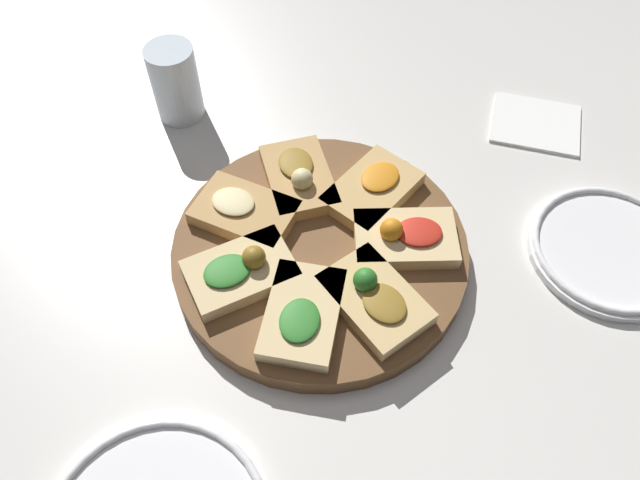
% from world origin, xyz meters
% --- Properties ---
extents(ground_plane, '(3.00, 3.00, 0.00)m').
position_xyz_m(ground_plane, '(0.00, 0.00, 0.00)').
color(ground_plane, silver).
extents(serving_board, '(0.34, 0.34, 0.02)m').
position_xyz_m(serving_board, '(0.00, 0.00, 0.01)').
color(serving_board, brown).
rests_on(serving_board, ground_plane).
extents(focaccia_slice_0, '(0.13, 0.11, 0.02)m').
position_xyz_m(focaccia_slice_0, '(0.09, -0.03, 0.03)').
color(focaccia_slice_0, tan).
rests_on(focaccia_slice_0, serving_board).
extents(focaccia_slice_1, '(0.14, 0.12, 0.04)m').
position_xyz_m(focaccia_slice_1, '(0.08, 0.05, 0.04)').
color(focaccia_slice_1, '#E5C689').
rests_on(focaccia_slice_1, serving_board).
extents(focaccia_slice_2, '(0.08, 0.12, 0.02)m').
position_xyz_m(focaccia_slice_2, '(0.01, 0.10, 0.03)').
color(focaccia_slice_2, '#E5C689').
rests_on(focaccia_slice_2, serving_board).
extents(focaccia_slice_3, '(0.13, 0.13, 0.04)m').
position_xyz_m(focaccia_slice_3, '(-0.07, 0.07, 0.04)').
color(focaccia_slice_3, '#DBB775').
rests_on(focaccia_slice_3, serving_board).
extents(focaccia_slice_4, '(0.12, 0.09, 0.04)m').
position_xyz_m(focaccia_slice_4, '(-0.09, -0.01, 0.04)').
color(focaccia_slice_4, '#E5C689').
rests_on(focaccia_slice_4, serving_board).
extents(focaccia_slice_5, '(0.13, 0.14, 0.02)m').
position_xyz_m(focaccia_slice_5, '(-0.05, -0.08, 0.03)').
color(focaccia_slice_5, tan).
rests_on(focaccia_slice_5, serving_board).
extents(focaccia_slice_6, '(0.11, 0.13, 0.04)m').
position_xyz_m(focaccia_slice_6, '(0.04, -0.09, 0.04)').
color(focaccia_slice_6, tan).
rests_on(focaccia_slice_6, serving_board).
extents(plate_left, '(0.19, 0.19, 0.02)m').
position_xyz_m(plate_left, '(-0.33, -0.04, 0.01)').
color(plate_left, white).
rests_on(plate_left, ground_plane).
extents(water_glass, '(0.06, 0.06, 0.11)m').
position_xyz_m(water_glass, '(0.22, -0.22, 0.05)').
color(water_glass, silver).
rests_on(water_glass, ground_plane).
extents(napkin_stack, '(0.13, 0.12, 0.01)m').
position_xyz_m(napkin_stack, '(-0.27, -0.25, 0.00)').
color(napkin_stack, white).
rests_on(napkin_stack, ground_plane).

